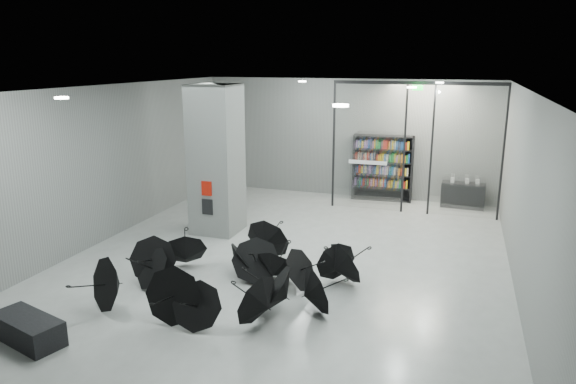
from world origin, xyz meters
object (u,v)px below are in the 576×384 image
(shop_counter, at_px, (463,195))
(umbrella_cluster, at_px, (239,279))
(column, at_px, (216,160))
(bookshelf, at_px, (382,168))
(bench, at_px, (28,329))

(shop_counter, relative_size, umbrella_cluster, 0.25)
(column, distance_m, bookshelf, 6.14)
(column, bearing_deg, bookshelf, 51.43)
(bookshelf, relative_size, umbrella_cluster, 0.42)
(bookshelf, distance_m, umbrella_cluster, 8.49)
(shop_counter, bearing_deg, bench, -118.62)
(bench, bearing_deg, bookshelf, 85.31)
(umbrella_cluster, bearing_deg, bench, -132.62)
(umbrella_cluster, bearing_deg, column, 121.32)
(bench, relative_size, bookshelf, 0.62)
(column, relative_size, shop_counter, 3.00)
(shop_counter, xyz_separation_m, umbrella_cluster, (-4.25, -8.16, -0.09))
(bench, bearing_deg, umbrella_cluster, 63.56)
(column, bearing_deg, bench, -94.12)
(bookshelf, xyz_separation_m, shop_counter, (2.62, -0.14, -0.69))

